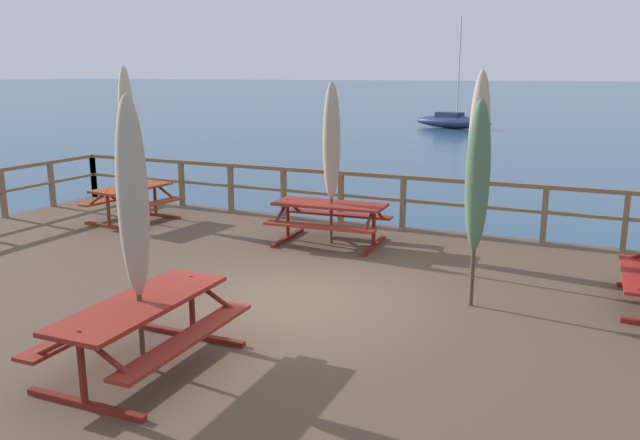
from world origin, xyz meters
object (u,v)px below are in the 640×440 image
object	(u,v)px
patio_umbrella_tall_mid_left	(133,199)
patio_umbrella_tall_mid_right	(479,148)
picnic_table_mid_centre	(330,214)
sailboat_distant	(453,121)
patio_umbrella_short_mid	(478,177)
patio_umbrella_short_back	(332,142)
picnic_table_back_right	(132,196)
picnic_table_mid_right	(142,319)
patio_umbrella_tall_front	(127,124)

from	to	relation	value
patio_umbrella_tall_mid_left	patio_umbrella_tall_mid_right	xyz separation A→B (m)	(2.54, 4.72, 0.15)
picnic_table_mid_centre	sailboat_distant	distance (m)	36.29
patio_umbrella_tall_mid_right	patio_umbrella_short_mid	world-z (taller)	patio_umbrella_tall_mid_right
patio_umbrella_short_back	patio_umbrella_tall_mid_right	xyz separation A→B (m)	(2.82, -0.93, 0.13)
picnic_table_mid_centre	picnic_table_back_right	bearing A→B (deg)	-178.39
patio_umbrella_short_back	patio_umbrella_tall_mid_left	bearing A→B (deg)	-87.19
picnic_table_back_right	patio_umbrella_short_mid	bearing A→B (deg)	-15.38
sailboat_distant	patio_umbrella_tall_mid_right	bearing A→B (deg)	-76.05
picnic_table_mid_right	patio_umbrella_tall_mid_left	world-z (taller)	patio_umbrella_tall_mid_left
picnic_table_mid_right	patio_umbrella_tall_front	bearing A→B (deg)	131.44
picnic_table_back_right	patio_umbrella_tall_mid_right	size ratio (longest dim) A/B	0.57
patio_umbrella_tall_mid_right	sailboat_distant	bearing A→B (deg)	103.95
sailboat_distant	patio_umbrella_short_mid	bearing A→B (deg)	-76.14
patio_umbrella_short_back	patio_umbrella_tall_front	xyz separation A→B (m)	(-4.61, -0.08, 0.19)
picnic_table_mid_centre	patio_umbrella_short_back	world-z (taller)	patio_umbrella_short_back
patio_umbrella_tall_mid_right	sailboat_distant	size ratio (longest dim) A/B	0.41
patio_umbrella_tall_mid_right	patio_umbrella_tall_front	bearing A→B (deg)	173.51
patio_umbrella_tall_front	sailboat_distant	xyz separation A→B (m)	(-1.67, 35.80, -2.36)
picnic_table_back_right	sailboat_distant	distance (m)	35.92
patio_umbrella_tall_mid_left	patio_umbrella_short_mid	world-z (taller)	patio_umbrella_tall_mid_left
patio_umbrella_tall_front	patio_umbrella_tall_mid_left	bearing A→B (deg)	-48.70
patio_umbrella_tall_mid_right	patio_umbrella_short_mid	size ratio (longest dim) A/B	1.13
picnic_table_mid_centre	sailboat_distant	xyz separation A→B (m)	(-6.26, 35.74, -0.86)
picnic_table_back_right	patio_umbrella_tall_mid_right	distance (m)	7.54
picnic_table_mid_centre	patio_umbrella_short_mid	bearing A→B (deg)	-35.63
patio_umbrella_short_back	patio_umbrella_tall_mid_right	bearing A→B (deg)	-18.24
patio_umbrella_tall_mid_left	patio_umbrella_tall_mid_right	world-z (taller)	patio_umbrella_tall_mid_right
picnic_table_mid_right	patio_umbrella_tall_mid_right	size ratio (longest dim) A/B	0.70
patio_umbrella_tall_mid_left	patio_umbrella_tall_front	xyz separation A→B (m)	(-4.89, 5.56, 0.21)
patio_umbrella_tall_front	picnic_table_mid_centre	bearing A→B (deg)	0.75
picnic_table_mid_centre	patio_umbrella_tall_front	distance (m)	4.83
picnic_table_mid_right	patio_umbrella_short_mid	distance (m)	4.56
patio_umbrella_short_back	patio_umbrella_short_mid	bearing A→B (deg)	-36.09
patio_umbrella_tall_front	patio_umbrella_short_mid	distance (m)	7.99
patio_umbrella_short_back	patio_umbrella_tall_mid_left	world-z (taller)	patio_umbrella_short_back
picnic_table_mid_right	patio_umbrella_short_back	bearing A→B (deg)	93.14
picnic_table_mid_centre	picnic_table_back_right	size ratio (longest dim) A/B	1.19
patio_umbrella_short_back	patio_umbrella_short_mid	distance (m)	3.81
picnic_table_back_right	patio_umbrella_tall_front	xyz separation A→B (m)	(-0.07, 0.07, 1.51)
picnic_table_back_right	patio_umbrella_tall_mid_right	xyz separation A→B (m)	(7.36, -0.78, 1.45)
picnic_table_mid_right	picnic_table_back_right	xyz separation A→B (m)	(-4.85, 5.51, -0.01)
picnic_table_mid_centre	sailboat_distant	world-z (taller)	sailboat_distant
patio_umbrella_short_back	sailboat_distant	bearing A→B (deg)	99.98
picnic_table_mid_right	patio_umbrella_tall_front	world-z (taller)	patio_umbrella_tall_front
picnic_table_back_right	patio_umbrella_tall_mid_left	bearing A→B (deg)	-48.77
picnic_table_mid_right	patio_umbrella_short_mid	xyz separation A→B (m)	(2.77, 3.41, 1.21)
picnic_table_mid_centre	patio_umbrella_short_back	distance (m)	1.32
picnic_table_mid_right	patio_umbrella_short_back	xyz separation A→B (m)	(-0.31, 5.66, 1.32)
picnic_table_mid_right	patio_umbrella_tall_mid_right	bearing A→B (deg)	62.08
picnic_table_mid_centre	picnic_table_mid_right	size ratio (longest dim) A/B	0.97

